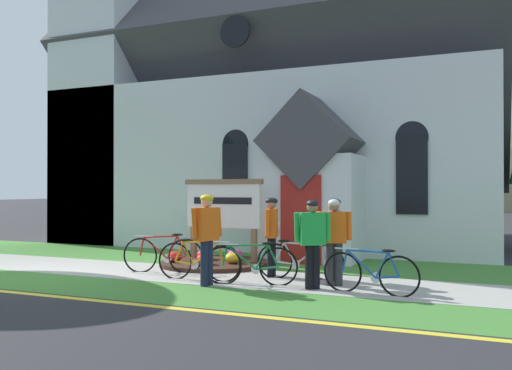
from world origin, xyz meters
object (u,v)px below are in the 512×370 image
at_px(bicycle_yellow, 371,272).
at_px(cyclist_in_blue_jersey, 312,238).
at_px(cyclist_in_red_jersey, 334,233).
at_px(bicycle_silver, 163,254).
at_px(cyclist_in_orange_jersey, 207,232).
at_px(church_sign, 223,207).
at_px(bicycle_orange, 300,260).
at_px(bicycle_white, 251,265).
at_px(cyclist_in_white_jersey, 334,236).
at_px(cyclist_in_yellow_jersey, 272,231).
at_px(bicycle_green, 198,261).

height_order(bicycle_yellow, cyclist_in_blue_jersey, cyclist_in_blue_jersey).
bearing_deg(cyclist_in_red_jersey, cyclist_in_blue_jersey, -96.04).
xyz_separation_m(bicycle_silver, cyclist_in_orange_jersey, (1.61, -1.05, 0.59)).
distance_m(church_sign, bicycle_orange, 2.99).
xyz_separation_m(cyclist_in_orange_jersey, cyclist_in_red_jersey, (2.00, 1.47, -0.06)).
bearing_deg(church_sign, bicycle_silver, -105.86).
xyz_separation_m(bicycle_white, cyclist_in_white_jersey, (1.45, 0.49, 0.54)).
height_order(church_sign, bicycle_orange, church_sign).
distance_m(church_sign, bicycle_yellow, 4.81).
bearing_deg(bicycle_silver, cyclist_in_white_jersey, -2.25).
relative_size(bicycle_white, cyclist_in_red_jersey, 1.09).
distance_m(church_sign, bicycle_white, 3.18).
relative_size(church_sign, bicycle_white, 1.22).
xyz_separation_m(bicycle_silver, cyclist_in_yellow_jersey, (2.31, 0.41, 0.54)).
xyz_separation_m(cyclist_in_yellow_jersey, cyclist_in_orange_jersey, (-0.70, -1.46, 0.05)).
relative_size(church_sign, cyclist_in_red_jersey, 1.32).
height_order(bicycle_silver, bicycle_white, bicycle_silver).
height_order(bicycle_yellow, cyclist_in_yellow_jersey, cyclist_in_yellow_jersey).
height_order(bicycle_silver, bicycle_green, bicycle_silver).
xyz_separation_m(bicycle_green, cyclist_in_white_jersey, (2.59, 0.41, 0.54)).
bearing_deg(bicycle_green, cyclist_in_yellow_jersey, 40.28).
relative_size(bicycle_green, cyclist_in_yellow_jersey, 1.10).
relative_size(bicycle_orange, bicycle_white, 0.99).
bearing_deg(bicycle_yellow, cyclist_in_yellow_jersey, 154.27).
distance_m(bicycle_silver, bicycle_green, 1.29).
xyz_separation_m(bicycle_orange, cyclist_in_white_jersey, (0.82, -0.50, 0.55)).
relative_size(bicycle_orange, cyclist_in_red_jersey, 1.07).
distance_m(cyclist_in_orange_jersey, cyclist_in_red_jersey, 2.48).
relative_size(cyclist_in_yellow_jersey, cyclist_in_red_jersey, 1.01).
distance_m(bicycle_silver, cyclist_in_orange_jersey, 2.01).
height_order(cyclist_in_white_jersey, cyclist_in_orange_jersey, cyclist_in_orange_jersey).
bearing_deg(bicycle_yellow, bicycle_orange, 147.71).
xyz_separation_m(bicycle_silver, bicycle_white, (2.31, -0.63, -0.01)).
relative_size(bicycle_silver, cyclist_in_blue_jersey, 1.07).
relative_size(bicycle_silver, cyclist_in_white_jersey, 1.07).
xyz_separation_m(bicycle_yellow, cyclist_in_blue_jersey, (-1.03, 0.02, 0.55)).
relative_size(cyclist_in_white_jersey, cyclist_in_yellow_jersey, 0.99).
height_order(bicycle_green, cyclist_in_yellow_jersey, cyclist_in_yellow_jersey).
xyz_separation_m(cyclist_in_orange_jersey, cyclist_in_blue_jersey, (1.88, 0.41, -0.07)).
distance_m(cyclist_in_yellow_jersey, cyclist_in_blue_jersey, 1.58).
xyz_separation_m(bicycle_green, cyclist_in_orange_jersey, (0.45, -0.49, 0.60)).
distance_m(bicycle_white, cyclist_in_orange_jersey, 1.01).
bearing_deg(cyclist_in_blue_jersey, church_sign, 140.70).
bearing_deg(bicycle_green, bicycle_yellow, -1.67).
height_order(bicycle_green, cyclist_in_blue_jersey, cyclist_in_blue_jersey).
height_order(bicycle_orange, cyclist_in_white_jersey, cyclist_in_white_jersey).
height_order(church_sign, cyclist_in_white_jersey, church_sign).
xyz_separation_m(cyclist_in_yellow_jersey, cyclist_in_blue_jersey, (1.19, -1.05, -0.01)).
bearing_deg(bicycle_yellow, church_sign, 148.46).
xyz_separation_m(church_sign, bicycle_white, (1.80, -2.44, -0.97)).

